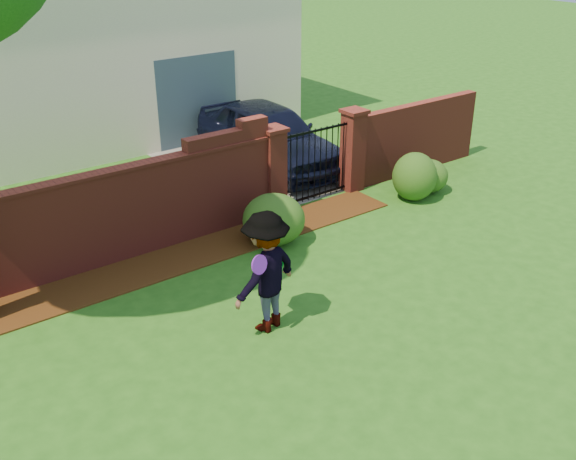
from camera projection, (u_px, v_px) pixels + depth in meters
ground at (299, 340)px, 9.91m from camera, size 80.00×80.00×0.01m
mulch_bed at (143, 270)px, 11.79m from camera, size 11.10×1.08×0.03m
brick_wall at (64, 227)px, 11.30m from camera, size 8.70×0.31×2.16m
brick_wall_return at (415, 138)px, 15.98m from camera, size 4.00×0.25×1.70m
pillar_left at (273, 171)px, 13.66m from camera, size 0.50×0.50×1.88m
pillar_right at (353, 150)px, 14.85m from camera, size 0.50×0.50×1.88m
iron_gate at (315, 164)px, 14.30m from camera, size 1.78×0.03×1.60m
driveway at (219, 153)px, 17.56m from camera, size 3.20×8.00×0.01m
house at (56, 20)px, 17.72m from camera, size 12.40×6.40×6.30m
car at (276, 138)px, 16.12m from camera, size 1.92×4.66×1.58m
shrub_left at (274, 219)px, 12.61m from camera, size 1.20×1.20×0.98m
shrub_middle at (415, 177)px, 14.51m from camera, size 0.98×0.98×1.08m
shrub_right at (429, 176)px, 14.98m from camera, size 0.85×0.85×0.76m
man at (268, 273)px, 9.79m from camera, size 1.39×1.02×1.92m
frisbee_purple at (259, 265)px, 9.28m from camera, size 0.30×0.14×0.29m
frisbee_green at (279, 264)px, 10.00m from camera, size 0.26×0.16×0.26m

